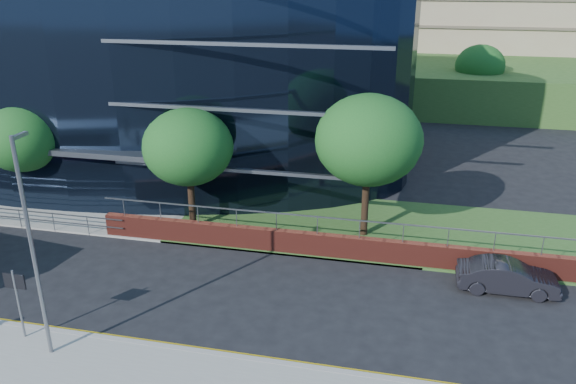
% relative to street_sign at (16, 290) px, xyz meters
% --- Properties ---
extents(far_forecourt, '(50.00, 8.00, 0.10)m').
position_rel_street_sign_xyz_m(far_forecourt, '(-10.50, 12.59, -2.10)').
color(far_forecourt, gray).
rests_on(far_forecourt, ground).
extents(grass_verge, '(36.00, 8.00, 0.12)m').
position_rel_street_sign_xyz_m(grass_verge, '(19.50, 12.59, -2.09)').
color(grass_verge, '#2D511E').
rests_on(grass_verge, ground).
extents(glass_office, '(44.00, 23.10, 16.00)m').
position_rel_street_sign_xyz_m(glass_office, '(-8.50, 22.44, 5.85)').
color(glass_office, black).
rests_on(glass_office, ground).
extents(retaining_wall, '(34.00, 0.40, 2.11)m').
position_rel_street_sign_xyz_m(retaining_wall, '(15.50, 8.89, -1.54)').
color(retaining_wall, maroon).
rests_on(retaining_wall, ground).
extents(street_sign, '(0.85, 0.09, 2.80)m').
position_rel_street_sign_xyz_m(street_sign, '(0.00, 0.00, 0.00)').
color(street_sign, slate).
rests_on(street_sign, pavement_near).
extents(tree_far_b, '(4.29, 4.29, 6.05)m').
position_rel_street_sign_xyz_m(tree_far_b, '(-7.50, 11.09, 2.06)').
color(tree_far_b, black).
rests_on(tree_far_b, ground).
extents(tree_far_c, '(4.62, 4.62, 6.51)m').
position_rel_street_sign_xyz_m(tree_far_c, '(2.50, 10.59, 2.39)').
color(tree_far_c, black).
rests_on(tree_far_c, ground).
extents(tree_far_d, '(5.28, 5.28, 7.44)m').
position_rel_street_sign_xyz_m(tree_far_d, '(11.50, 11.59, 3.04)').
color(tree_far_d, black).
rests_on(tree_far_d, ground).
extents(tree_dist_e, '(4.62, 4.62, 6.51)m').
position_rel_street_sign_xyz_m(tree_dist_e, '(19.50, 41.59, 2.39)').
color(tree_dist_e, black).
rests_on(tree_dist_e, ground).
extents(streetlight_east, '(0.15, 0.77, 8.00)m').
position_rel_street_sign_xyz_m(streetlight_east, '(1.50, -0.59, 2.29)').
color(streetlight_east, slate).
rests_on(streetlight_east, pavement_near).
extents(parked_car, '(4.20, 1.49, 1.38)m').
position_rel_street_sign_xyz_m(parked_car, '(17.98, 7.51, -1.46)').
color(parked_car, black).
rests_on(parked_car, ground).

